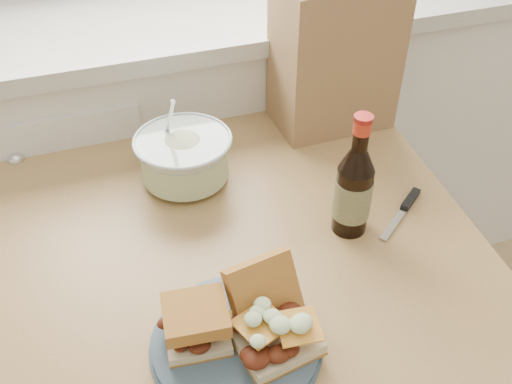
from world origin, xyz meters
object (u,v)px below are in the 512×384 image
object	(u,v)px
coleslaw_bowl	(184,160)
paper_bag	(335,55)
dining_table	(234,279)
beer_bottle	(354,189)
plate	(236,342)

from	to	relation	value
coleslaw_bowl	paper_bag	world-z (taller)	paper_bag
coleslaw_bowl	paper_bag	size ratio (longest dim) A/B	0.59
dining_table	beer_bottle	bearing A→B (deg)	-6.12
dining_table	plate	distance (m)	0.26
beer_bottle	coleslaw_bowl	bearing A→B (deg)	141.95
coleslaw_bowl	beer_bottle	world-z (taller)	beer_bottle
plate	beer_bottle	world-z (taller)	beer_bottle
beer_bottle	paper_bag	xyz separation A→B (m)	(0.12, 0.35, 0.07)
coleslaw_bowl	beer_bottle	bearing A→B (deg)	-43.45
plate	beer_bottle	xyz separation A→B (m)	(0.28, 0.18, 0.08)
dining_table	beer_bottle	distance (m)	0.30
coleslaw_bowl	beer_bottle	size ratio (longest dim) A/B	0.80
coleslaw_bowl	paper_bag	xyz separation A→B (m)	(0.37, 0.11, 0.12)
plate	paper_bag	distance (m)	0.68
dining_table	paper_bag	size ratio (longest dim) A/B	2.90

